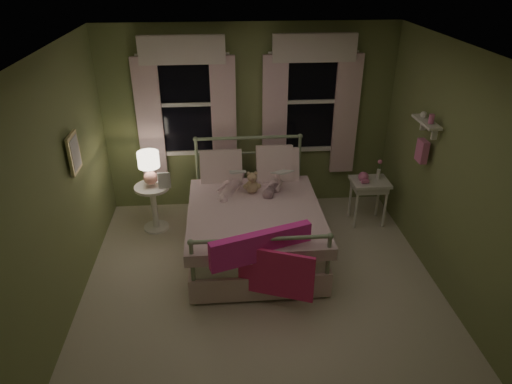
{
  "coord_description": "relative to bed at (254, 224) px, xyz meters",
  "views": [
    {
      "loc": [
        -0.4,
        -3.97,
        3.38
      ],
      "look_at": [
        -0.03,
        0.51,
        1.0
      ],
      "focal_mm": 32.0,
      "sensor_mm": 36.0,
      "label": 1
    }
  ],
  "objects": [
    {
      "name": "room_shell",
      "position": [
        0.03,
        -0.85,
        0.92
      ],
      "size": [
        4.2,
        4.2,
        4.2
      ],
      "color": "beige",
      "rests_on": "ground"
    },
    {
      "name": "bed",
      "position": [
        0.0,
        0.0,
        0.0
      ],
      "size": [
        1.58,
        2.04,
        1.18
      ],
      "color": "white",
      "rests_on": "ground"
    },
    {
      "name": "pink_throw",
      "position": [
        -0.01,
        -1.02,
        0.23
      ],
      "size": [
        1.08,
        0.51,
        0.71
      ],
      "color": "#FB31AD",
      "rests_on": "bed"
    },
    {
      "name": "child_left",
      "position": [
        -0.29,
        0.43,
        0.6
      ],
      "size": [
        0.34,
        0.27,
        0.82
      ],
      "primitive_type": "imported",
      "rotation": [
        0.0,
        0.0,
        2.86
      ],
      "color": "#F7D1DD",
      "rests_on": "bed"
    },
    {
      "name": "child_right",
      "position": [
        0.27,
        0.43,
        0.56
      ],
      "size": [
        0.43,
        0.39,
        0.73
      ],
      "primitive_type": "imported",
      "rotation": [
        0.0,
        0.0,
        2.79
      ],
      "color": "#F7D1DD",
      "rests_on": "bed"
    },
    {
      "name": "book_left",
      "position": [
        -0.29,
        0.18,
        0.59
      ],
      "size": [
        0.2,
        0.12,
        0.26
      ],
      "primitive_type": "imported",
      "rotation": [
        1.22,
        0.0,
        -0.0
      ],
      "color": "beige",
      "rests_on": "child_left"
    },
    {
      "name": "book_right",
      "position": [
        0.27,
        0.18,
        0.54
      ],
      "size": [
        0.22,
        0.18,
        0.26
      ],
      "primitive_type": "imported",
      "rotation": [
        1.22,
        0.0,
        0.4
      ],
      "color": "beige",
      "rests_on": "child_right"
    },
    {
      "name": "teddy_bear",
      "position": [
        -0.01,
        0.27,
        0.42
      ],
      "size": [
        0.23,
        0.18,
        0.3
      ],
      "color": "tan",
      "rests_on": "bed"
    },
    {
      "name": "nightstand_left",
      "position": [
        -1.31,
        0.6,
        0.04
      ],
      "size": [
        0.46,
        0.46,
        0.65
      ],
      "color": "white",
      "rests_on": "ground"
    },
    {
      "name": "table_lamp",
      "position": [
        -1.31,
        0.6,
        0.58
      ],
      "size": [
        0.28,
        0.28,
        0.45
      ],
      "color": "#FFA696",
      "rests_on": "nightstand_left"
    },
    {
      "name": "book_nightstand",
      "position": [
        -1.21,
        0.52,
        0.28
      ],
      "size": [
        0.17,
        0.23,
        0.02
      ],
      "primitive_type": "imported",
      "rotation": [
        0.0,
        0.0,
        -0.02
      ],
      "color": "beige",
      "rests_on": "nightstand_left"
    },
    {
      "name": "nightstand_right",
      "position": [
        1.61,
        0.52,
        0.17
      ],
      "size": [
        0.5,
        0.4,
        0.64
      ],
      "color": "white",
      "rests_on": "ground"
    },
    {
      "name": "pink_toy",
      "position": [
        1.51,
        0.52,
        0.33
      ],
      "size": [
        0.14,
        0.18,
        0.14
      ],
      "color": "pink",
      "rests_on": "nightstand_right"
    },
    {
      "name": "bud_vase",
      "position": [
        1.73,
        0.57,
        0.41
      ],
      "size": [
        0.06,
        0.06,
        0.28
      ],
      "color": "white",
      "rests_on": "nightstand_right"
    },
    {
      "name": "window_left",
      "position": [
        -0.82,
        1.18,
        1.25
      ],
      "size": [
        1.34,
        0.13,
        1.96
      ],
      "color": "black",
      "rests_on": "room_shell"
    },
    {
      "name": "window_right",
      "position": [
        0.88,
        1.18,
        1.25
      ],
      "size": [
        1.34,
        0.13,
        1.96
      ],
      "color": "black",
      "rests_on": "room_shell"
    },
    {
      "name": "wall_shelf",
      "position": [
        1.92,
        -0.15,
        1.15
      ],
      "size": [
        0.15,
        0.5,
        0.6
      ],
      "color": "white",
      "rests_on": "room_shell"
    },
    {
      "name": "framed_picture",
      "position": [
        -1.92,
        -0.25,
        1.12
      ],
      "size": [
        0.03,
        0.32,
        0.42
      ],
      "color": "beige",
      "rests_on": "room_shell"
    }
  ]
}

